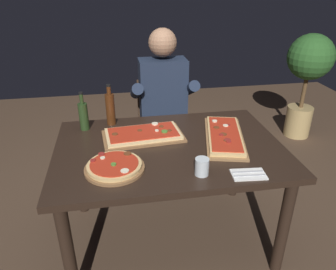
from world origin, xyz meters
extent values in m
plane|color=#4C3828|center=(0.00, 0.00, 0.00)|extent=(6.40, 6.40, 0.00)
cube|color=black|center=(0.00, 0.00, 0.72)|extent=(1.40, 0.96, 0.04)
cylinder|color=black|center=(-0.62, -0.40, 0.35)|extent=(0.07, 0.07, 0.70)
cylinder|color=black|center=(0.62, -0.40, 0.35)|extent=(0.07, 0.07, 0.70)
cylinder|color=black|center=(-0.62, 0.40, 0.35)|extent=(0.07, 0.07, 0.70)
cylinder|color=black|center=(0.62, 0.40, 0.35)|extent=(0.07, 0.07, 0.70)
cube|color=brown|center=(-0.15, 0.14, 0.75)|extent=(0.54, 0.32, 0.02)
cube|color=#E5C184|center=(-0.15, 0.14, 0.77)|extent=(0.49, 0.29, 0.02)
cube|color=#B72D19|center=(-0.15, 0.14, 0.78)|extent=(0.45, 0.26, 0.01)
cylinder|color=#4C7F2D|center=(-0.01, 0.11, 0.79)|extent=(0.04, 0.04, 0.01)
cylinder|color=beige|center=(-0.06, 0.14, 0.79)|extent=(0.02, 0.02, 0.01)
cylinder|color=beige|center=(-0.06, 0.24, 0.79)|extent=(0.04, 0.04, 0.01)
cylinder|color=brown|center=(0.02, 0.12, 0.79)|extent=(0.03, 0.03, 0.01)
cylinder|color=brown|center=(-0.02, 0.19, 0.78)|extent=(0.03, 0.03, 0.01)
cylinder|color=brown|center=(-0.33, 0.13, 0.78)|extent=(0.04, 0.04, 0.01)
cylinder|color=brown|center=(-0.17, 0.16, 0.78)|extent=(0.03, 0.03, 0.00)
cube|color=olive|center=(0.37, 0.04, 0.75)|extent=(0.37, 0.62, 0.02)
cube|color=#DBB270|center=(0.37, 0.04, 0.77)|extent=(0.33, 0.57, 0.02)
cube|color=#B72D19|center=(0.37, 0.04, 0.78)|extent=(0.30, 0.52, 0.01)
cylinder|color=maroon|center=(0.35, -0.09, 0.79)|extent=(0.03, 0.03, 0.01)
cylinder|color=brown|center=(0.34, 0.12, 0.78)|extent=(0.04, 0.04, 0.01)
cylinder|color=maroon|center=(0.35, -0.07, 0.78)|extent=(0.04, 0.04, 0.00)
cylinder|color=beige|center=(0.36, 0.22, 0.79)|extent=(0.03, 0.03, 0.01)
cylinder|color=maroon|center=(0.43, 0.14, 0.78)|extent=(0.03, 0.03, 0.00)
cylinder|color=brown|center=(0.35, 0.01, 0.78)|extent=(0.04, 0.04, 0.00)
cylinder|color=maroon|center=(0.33, 0.01, 0.79)|extent=(0.03, 0.03, 0.01)
cylinder|color=brown|center=(0.34, -0.07, 0.78)|extent=(0.04, 0.04, 0.00)
cylinder|color=beige|center=(0.41, 0.14, 0.78)|extent=(0.04, 0.04, 0.01)
cylinder|color=brown|center=(-0.34, -0.22, 0.75)|extent=(0.33, 0.33, 0.02)
cylinder|color=#DBB270|center=(-0.34, -0.22, 0.77)|extent=(0.30, 0.30, 0.02)
cylinder|color=#B72D19|center=(-0.34, -0.22, 0.78)|extent=(0.26, 0.26, 0.01)
cylinder|color=beige|center=(-0.40, -0.16, 0.78)|extent=(0.03, 0.03, 0.01)
cylinder|color=maroon|center=(-0.41, -0.11, 0.78)|extent=(0.04, 0.04, 0.00)
cylinder|color=beige|center=(-0.29, -0.31, 0.78)|extent=(0.04, 0.04, 0.00)
cylinder|color=#4C7F2D|center=(-0.34, -0.24, 0.79)|extent=(0.03, 0.03, 0.01)
cylinder|color=brown|center=(-0.26, -0.13, 0.78)|extent=(0.04, 0.04, 0.01)
cylinder|color=maroon|center=(-0.45, -0.18, 0.79)|extent=(0.03, 0.03, 0.01)
cylinder|color=#47230F|center=(-0.35, 0.39, 0.85)|extent=(0.06, 0.06, 0.22)
cylinder|color=#47230F|center=(-0.35, 0.39, 0.99)|extent=(0.03, 0.03, 0.06)
cylinder|color=black|center=(-0.35, 0.39, 1.02)|extent=(0.03, 0.03, 0.01)
cylinder|color=#233819|center=(-0.53, 0.34, 0.83)|extent=(0.06, 0.06, 0.19)
cylinder|color=#233819|center=(-0.53, 0.34, 0.96)|extent=(0.02, 0.02, 0.07)
cylinder|color=black|center=(-0.53, 0.34, 1.00)|extent=(0.03, 0.03, 0.01)
cylinder|color=silver|center=(0.11, -0.34, 0.79)|extent=(0.07, 0.07, 0.09)
cylinder|color=silver|center=(0.11, -0.34, 0.76)|extent=(0.06, 0.06, 0.05)
cube|color=white|center=(0.36, -0.39, 0.74)|extent=(0.19, 0.13, 0.01)
cube|color=silver|center=(0.35, -0.41, 0.75)|extent=(0.17, 0.03, 0.00)
cube|color=silver|center=(0.36, -0.37, 0.75)|extent=(0.17, 0.03, 0.00)
cube|color=#3D2B1E|center=(0.08, 0.78, 0.43)|extent=(0.44, 0.44, 0.04)
cube|color=#3D2B1E|center=(0.08, 0.98, 0.66)|extent=(0.40, 0.04, 0.42)
cylinder|color=#3D2B1E|center=(-0.11, 0.59, 0.21)|extent=(0.04, 0.04, 0.41)
cylinder|color=#3D2B1E|center=(0.27, 0.59, 0.21)|extent=(0.04, 0.04, 0.41)
cylinder|color=#3D2B1E|center=(-0.11, 0.97, 0.21)|extent=(0.04, 0.04, 0.41)
cylinder|color=#3D2B1E|center=(0.27, 0.97, 0.21)|extent=(0.04, 0.04, 0.41)
cylinder|color=#23232D|center=(-0.02, 0.60, 0.23)|extent=(0.11, 0.11, 0.45)
cylinder|color=#23232D|center=(0.18, 0.60, 0.23)|extent=(0.11, 0.11, 0.45)
cube|color=#23232D|center=(0.08, 0.68, 0.51)|extent=(0.34, 0.40, 0.12)
cube|color=#1E283D|center=(0.08, 0.78, 0.83)|extent=(0.38, 0.22, 0.52)
sphere|color=#A37556|center=(0.08, 0.78, 1.22)|extent=(0.22, 0.22, 0.22)
cylinder|color=#1E283D|center=(-0.14, 0.73, 0.86)|extent=(0.09, 0.31, 0.21)
cylinder|color=#1E283D|center=(0.30, 0.73, 0.86)|extent=(0.09, 0.31, 0.21)
cylinder|color=tan|center=(1.75, 1.36, 0.17)|extent=(0.28, 0.28, 0.35)
cylinder|color=brown|center=(1.75, 1.36, 0.53)|extent=(0.04, 0.04, 0.37)
sphere|color=#285623|center=(1.75, 1.36, 0.91)|extent=(0.48, 0.48, 0.48)
camera|label=1|loc=(-0.31, -1.72, 1.69)|focal=34.39mm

